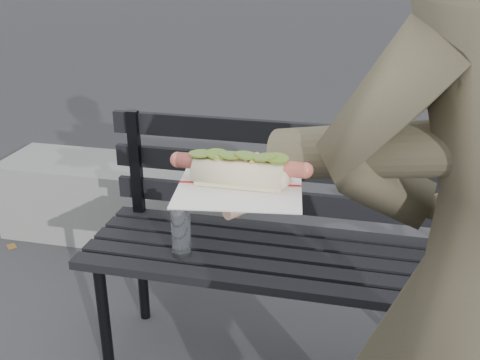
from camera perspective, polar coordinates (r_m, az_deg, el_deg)
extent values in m
cylinder|color=black|center=(2.06, -13.60, -13.79)|extent=(0.04, 0.04, 0.45)
cylinder|color=black|center=(2.31, -9.92, -9.02)|extent=(0.04, 0.04, 0.45)
cube|color=black|center=(1.74, 6.04, -10.99)|extent=(1.50, 0.07, 0.03)
cube|color=black|center=(1.82, 6.41, -9.44)|extent=(1.50, 0.07, 0.03)
cube|color=black|center=(1.89, 6.76, -8.02)|extent=(1.50, 0.07, 0.03)
cube|color=black|center=(1.97, 7.07, -6.71)|extent=(1.50, 0.07, 0.03)
cube|color=black|center=(2.05, 7.36, -5.49)|extent=(1.50, 0.07, 0.03)
cube|color=black|center=(2.13, -10.52, 1.49)|extent=(0.04, 0.03, 0.42)
cube|color=black|center=(2.03, 7.60, -2.49)|extent=(1.50, 0.02, 0.08)
cube|color=black|center=(1.98, 7.79, 0.92)|extent=(1.50, 0.02, 0.08)
cube|color=black|center=(1.93, 7.99, 4.49)|extent=(1.50, 0.02, 0.08)
cylinder|color=white|center=(1.84, -6.01, -5.08)|extent=(0.06, 0.06, 0.19)
cylinder|color=white|center=(1.79, -6.15, -2.11)|extent=(0.03, 0.03, 0.02)
cube|color=slate|center=(3.00, -12.17, -1.93)|extent=(1.20, 0.40, 0.40)
cylinder|color=brown|center=(0.91, 18.09, 3.00)|extent=(0.51, 0.23, 0.19)
cylinder|color=#D8A384|center=(0.88, 2.70, -1.19)|extent=(0.09, 0.08, 0.07)
ellipsoid|color=#D8A384|center=(0.88, 0.00, -1.51)|extent=(0.10, 0.12, 0.03)
cylinder|color=#D8A384|center=(0.86, -4.02, -1.84)|extent=(0.05, 0.02, 0.02)
cylinder|color=#D8A384|center=(0.88, -3.64, -1.31)|extent=(0.05, 0.02, 0.02)
cylinder|color=#D8A384|center=(0.90, -3.28, -0.80)|extent=(0.05, 0.02, 0.02)
cylinder|color=#D8A384|center=(0.92, -2.93, -0.31)|extent=(0.05, 0.02, 0.02)
cylinder|color=#D8A384|center=(0.83, -0.19, -2.98)|extent=(0.04, 0.05, 0.02)
cube|color=white|center=(0.87, 0.00, -0.49)|extent=(0.21, 0.21, 0.00)
cube|color=#B21E1E|center=(0.87, 0.00, -0.39)|extent=(0.19, 0.03, 0.00)
cylinder|color=#C15A4A|center=(0.86, 0.00, 1.54)|extent=(0.20, 0.02, 0.02)
sphere|color=#C15A4A|center=(0.88, -6.33, 2.06)|extent=(0.03, 0.02, 0.02)
sphere|color=#C15A4A|center=(0.84, 6.65, 0.97)|extent=(0.02, 0.02, 0.02)
sphere|color=#9E6B2D|center=(0.85, -2.32, 1.99)|extent=(0.01, 0.01, 0.01)
sphere|color=#9E6B2D|center=(0.86, -3.20, 2.31)|extent=(0.01, 0.01, 0.01)
sphere|color=#9E6B2D|center=(0.83, 3.34, 1.69)|extent=(0.01, 0.01, 0.01)
sphere|color=#9E6B2D|center=(0.86, 3.78, 1.73)|extent=(0.01, 0.01, 0.01)
sphere|color=#9E6B2D|center=(0.85, 1.46, 2.00)|extent=(0.01, 0.01, 0.01)
sphere|color=#9E6B2D|center=(0.89, -3.23, 2.47)|extent=(0.01, 0.01, 0.01)
sphere|color=#9E6B2D|center=(0.84, 2.89, 1.34)|extent=(0.01, 0.01, 0.01)
sphere|color=#9E6B2D|center=(0.88, 0.18, 2.31)|extent=(0.01, 0.01, 0.01)
sphere|color=#9E6B2D|center=(0.88, -0.34, 2.54)|extent=(0.01, 0.01, 0.01)
sphere|color=#9E6B2D|center=(0.87, 0.78, 2.17)|extent=(0.01, 0.01, 0.01)
sphere|color=#9E6B2D|center=(0.85, 0.61, 1.90)|extent=(0.01, 0.01, 0.01)
sphere|color=#9E6B2D|center=(0.84, 3.72, 1.71)|extent=(0.01, 0.01, 0.01)
sphere|color=#9E6B2D|center=(0.86, -3.30, 1.95)|extent=(0.01, 0.01, 0.01)
sphere|color=#9E6B2D|center=(0.86, 1.72, 2.48)|extent=(0.01, 0.01, 0.01)
sphere|color=#9E6B2D|center=(0.87, 1.65, 2.39)|extent=(0.01, 0.01, 0.01)
sphere|color=#9E6B2D|center=(0.85, 3.21, 1.72)|extent=(0.01, 0.01, 0.01)
sphere|color=#9E6B2D|center=(0.84, 3.72, 1.94)|extent=(0.01, 0.01, 0.01)
sphere|color=#9E6B2D|center=(0.85, 3.20, 1.89)|extent=(0.01, 0.01, 0.01)
sphere|color=#9E6B2D|center=(0.85, 4.08, 1.56)|extent=(0.01, 0.01, 0.01)
sphere|color=#9E6B2D|center=(0.83, 3.37, 1.10)|extent=(0.01, 0.01, 0.01)
sphere|color=#9E6B2D|center=(0.85, 1.51, 1.58)|extent=(0.01, 0.01, 0.01)
sphere|color=#9E6B2D|center=(0.84, 1.20, 1.67)|extent=(0.01, 0.01, 0.01)
sphere|color=#9E6B2D|center=(0.85, 3.68, 2.21)|extent=(0.01, 0.01, 0.01)
sphere|color=#9E6B2D|center=(0.87, -2.77, 2.27)|extent=(0.01, 0.01, 0.01)
sphere|color=#9E6B2D|center=(0.85, 0.97, 1.71)|extent=(0.01, 0.01, 0.01)
sphere|color=#9E6B2D|center=(0.87, -2.94, 2.51)|extent=(0.01, 0.01, 0.01)
cylinder|color=olive|center=(0.86, -4.05, 2.71)|extent=(0.04, 0.04, 0.01)
cylinder|color=olive|center=(0.86, -2.29, 2.65)|extent=(0.04, 0.04, 0.01)
cylinder|color=olive|center=(0.85, -0.98, 2.54)|extent=(0.04, 0.04, 0.01)
cylinder|color=olive|center=(0.85, 0.63, 2.52)|extent=(0.04, 0.04, 0.01)
cylinder|color=olive|center=(0.84, 2.49, 2.34)|extent=(0.04, 0.04, 0.01)
cylinder|color=olive|center=(0.84, 3.78, 2.23)|extent=(0.04, 0.04, 0.01)
cube|color=brown|center=(3.12, -22.19, -6.26)|extent=(0.07, 0.07, 0.00)
cube|color=brown|center=(3.43, -11.83, -2.27)|extent=(0.05, 0.05, 0.00)
cube|color=brown|center=(3.09, 18.65, -6.00)|extent=(0.08, 0.06, 0.00)
cube|color=brown|center=(2.25, 13.87, -17.32)|extent=(0.07, 0.07, 0.00)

